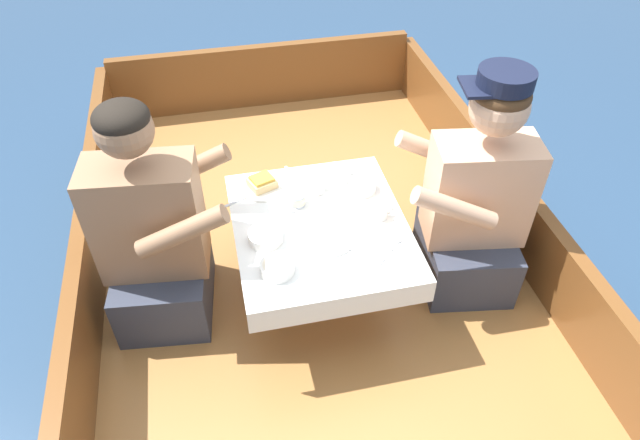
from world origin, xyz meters
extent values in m
plane|color=navy|center=(0.00, 0.00, 0.00)|extent=(60.00, 60.00, 0.00)
cube|color=#9E6B38|center=(0.00, 0.00, 0.14)|extent=(1.96, 3.15, 0.27)
cube|color=brown|center=(-0.95, 0.00, 0.44)|extent=(0.06, 3.15, 0.34)
cube|color=brown|center=(0.95, 0.00, 0.44)|extent=(0.06, 3.15, 0.34)
cube|color=brown|center=(0.00, 1.54, 0.47)|extent=(1.84, 0.06, 0.39)
cylinder|color=#B2B2B7|center=(0.00, -0.11, 0.46)|extent=(0.07, 0.07, 0.38)
cube|color=#9E6B38|center=(0.00, -0.11, 0.66)|extent=(0.64, 0.75, 0.02)
cube|color=white|center=(0.00, -0.11, 0.67)|extent=(0.67, 0.78, 0.00)
cube|color=white|center=(0.00, -0.50, 0.62)|extent=(0.67, 0.00, 0.10)
cube|color=white|center=(0.00, 0.27, 0.62)|extent=(0.67, 0.00, 0.10)
cube|color=#333847|center=(-0.64, -0.04, 0.40)|extent=(0.41, 0.48, 0.26)
cube|color=#936B4C|center=(-0.64, -0.04, 0.77)|extent=(0.42, 0.26, 0.48)
sphere|color=#936B4C|center=(-0.64, -0.04, 1.16)|extent=(0.20, 0.20, 0.20)
ellipsoid|color=black|center=(-0.64, -0.04, 1.20)|extent=(0.19, 0.19, 0.11)
cylinder|color=#936B4C|center=(-0.47, 0.12, 0.85)|extent=(0.34, 0.11, 0.21)
cylinder|color=#936B4C|center=(-0.51, -0.24, 0.85)|extent=(0.34, 0.11, 0.21)
cube|color=#333847|center=(0.64, -0.14, 0.40)|extent=(0.42, 0.49, 0.26)
cube|color=tan|center=(0.64, -0.14, 0.76)|extent=(0.43, 0.28, 0.45)
sphere|color=tan|center=(0.64, -0.14, 1.14)|extent=(0.22, 0.22, 0.22)
ellipsoid|color=#472D19|center=(0.64, -0.14, 1.19)|extent=(0.20, 0.20, 0.12)
cylinder|color=tan|center=(0.46, -0.30, 0.83)|extent=(0.34, 0.12, 0.21)
cylinder|color=tan|center=(0.52, 0.06, 0.83)|extent=(0.34, 0.12, 0.21)
cylinder|color=black|center=(0.64, -0.14, 1.25)|extent=(0.20, 0.20, 0.06)
cube|color=black|center=(0.55, -0.13, 1.22)|extent=(0.12, 0.16, 0.01)
cylinder|color=white|center=(-0.19, 0.16, 0.68)|extent=(0.19, 0.19, 0.01)
cylinder|color=white|center=(0.02, -0.21, 0.68)|extent=(0.18, 0.18, 0.01)
cube|color=tan|center=(-0.19, 0.16, 0.70)|extent=(0.13, 0.12, 0.04)
cube|color=gold|center=(-0.19, 0.16, 0.73)|extent=(0.11, 0.10, 0.01)
cylinder|color=white|center=(-0.22, -0.16, 0.70)|extent=(0.13, 0.13, 0.04)
cylinder|color=beige|center=(-0.22, -0.16, 0.71)|extent=(0.11, 0.11, 0.02)
cylinder|color=white|center=(-0.20, -0.33, 0.70)|extent=(0.12, 0.12, 0.04)
cylinder|color=beige|center=(-0.20, -0.33, 0.71)|extent=(0.10, 0.10, 0.02)
cylinder|color=white|center=(0.22, 0.06, 0.70)|extent=(0.12, 0.12, 0.04)
cylinder|color=beige|center=(0.22, 0.06, 0.71)|extent=(0.10, 0.10, 0.02)
cylinder|color=white|center=(0.14, 0.17, 0.70)|extent=(0.12, 0.12, 0.04)
cylinder|color=beige|center=(0.14, 0.17, 0.71)|extent=(0.10, 0.10, 0.02)
cylinder|color=white|center=(0.03, 0.09, 0.71)|extent=(0.07, 0.07, 0.06)
torus|color=white|center=(0.07, 0.09, 0.71)|extent=(0.04, 0.01, 0.04)
cylinder|color=#3D2314|center=(0.03, 0.09, 0.72)|extent=(0.06, 0.06, 0.01)
cylinder|color=white|center=(0.24, -0.12, 0.70)|extent=(0.06, 0.06, 0.05)
torus|color=white|center=(0.28, -0.12, 0.71)|extent=(0.04, 0.01, 0.04)
cylinder|color=#3D2314|center=(0.24, -0.12, 0.72)|extent=(0.05, 0.05, 0.01)
cylinder|color=silver|center=(-0.06, 0.02, 0.70)|extent=(0.06, 0.06, 0.05)
cylinder|color=beige|center=(-0.06, 0.02, 0.70)|extent=(0.07, 0.07, 0.03)
cube|color=silver|center=(-0.30, 0.10, 0.68)|extent=(0.16, 0.08, 0.00)
cube|color=silver|center=(-0.23, 0.13, 0.68)|extent=(0.04, 0.03, 0.00)
cube|color=silver|center=(0.11, -0.34, 0.68)|extent=(0.06, 0.17, 0.00)
ellipsoid|color=silver|center=(0.08, -0.27, 0.68)|extent=(0.04, 0.02, 0.01)
cube|color=silver|center=(-0.03, 0.21, 0.68)|extent=(0.08, 0.16, 0.00)
cube|color=silver|center=(-0.03, -0.09, 0.68)|extent=(0.17, 0.02, 0.00)
cube|color=silver|center=(0.22, -0.32, 0.68)|extent=(0.13, 0.13, 0.00)
ellipsoid|color=silver|center=(0.27, -0.27, 0.68)|extent=(0.04, 0.02, 0.01)
cube|color=silver|center=(-0.16, -0.03, 0.68)|extent=(0.17, 0.05, 0.00)
ellipsoid|color=silver|center=(-0.09, -0.02, 0.68)|extent=(0.04, 0.02, 0.01)
camera|label=1|loc=(-0.36, -1.73, 2.18)|focal=32.00mm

